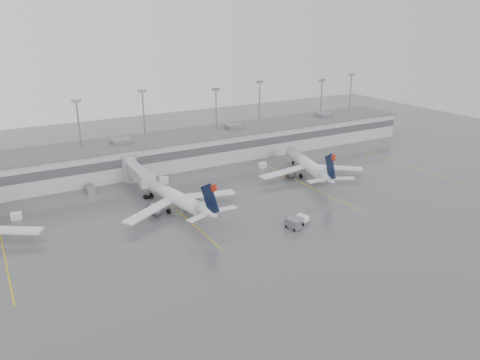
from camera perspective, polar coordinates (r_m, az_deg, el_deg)
ground at (r=92.48m, az=8.79°, el=-6.99°), size 260.00×260.00×0.00m
terminal at (r=137.87m, az=-6.18°, el=3.93°), size 152.00×17.00×9.45m
light_masts at (r=141.19m, az=-7.25°, el=7.54°), size 142.40×8.00×20.60m
jet_bridge_right at (r=120.19m, az=-12.73°, el=1.06°), size 4.00×17.20×7.00m
stand_markings at (r=110.45m, az=1.09°, el=-2.24°), size 105.25×40.00×0.01m
jet_mid_left at (r=103.57m, az=-7.89°, el=-2.05°), size 27.84×31.48×10.26m
jet_mid_right at (r=125.51m, az=8.33°, el=1.84°), size 27.97×31.78×10.51m
baggage_tug at (r=98.12m, az=7.60°, el=-4.87°), size 2.25×3.04×1.78m
baggage_cart at (r=95.33m, az=6.51°, el=-5.34°), size 2.36×3.41×2.01m
gse_uld_a at (r=109.76m, az=-25.61°, el=-3.98°), size 2.34×1.75×1.52m
gse_uld_b at (r=121.74m, az=-9.25°, el=-0.01°), size 2.60×2.20×1.56m
gse_uld_c at (r=132.26m, az=2.74°, el=1.80°), size 2.29×1.65×1.52m
gse_loader at (r=119.26m, az=-17.75°, el=-1.04°), size 2.21×3.21×1.89m
cone_b at (r=106.64m, az=-9.59°, el=-3.17°), size 0.38×0.38×0.60m
cone_c at (r=125.54m, az=5.57°, el=0.57°), size 0.48×0.48×0.77m
cone_d at (r=144.17m, az=15.20°, el=2.48°), size 0.50×0.50×0.80m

